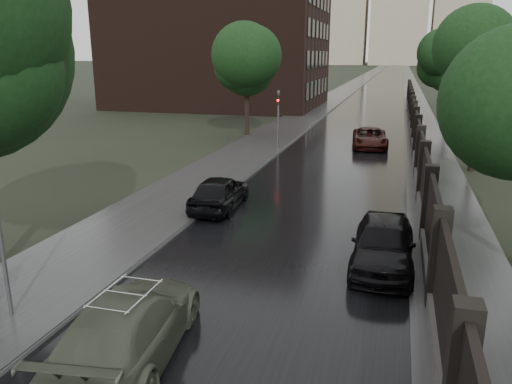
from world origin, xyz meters
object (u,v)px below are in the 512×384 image
at_px(tree_right_c, 451,70).
at_px(tree_right_b, 481,80).
at_px(car_right_near, 383,243).
at_px(hatchback_left, 220,192).
at_px(volga_sedan, 128,327).
at_px(tree_left_far, 247,68).
at_px(traffic_light, 278,115).
at_px(car_right_far, 370,138).

bearing_deg(tree_right_c, tree_right_b, -90.00).
bearing_deg(car_right_near, hatchback_left, 148.14).
xyz_separation_m(volga_sedan, car_right_near, (5.01, 6.40, 0.03)).
xyz_separation_m(tree_right_b, car_right_near, (-4.29, -14.75, -4.17)).
height_order(tree_right_b, car_right_near, tree_right_b).
xyz_separation_m(tree_left_far, traffic_light, (3.70, -5.01, -2.84)).
distance_m(tree_left_far, car_right_near, 25.75).
distance_m(hatchback_left, car_right_far, 16.99).
distance_m(tree_right_c, traffic_light, 19.26).
relative_size(car_right_near, car_right_far, 0.91).
distance_m(tree_left_far, hatchback_left, 19.54).
relative_size(tree_right_b, tree_right_c, 1.00).
relative_size(hatchback_left, car_right_far, 0.85).
bearing_deg(tree_right_c, traffic_light, -128.18).
bearing_deg(car_right_far, tree_right_b, -49.54).
relative_size(traffic_light, car_right_far, 0.80).
bearing_deg(car_right_far, tree_left_far, 160.88).
height_order(tree_left_far, tree_right_c, tree_left_far).
xyz_separation_m(traffic_light, hatchback_left, (0.70, -13.48, -1.68)).
bearing_deg(tree_left_far, hatchback_left, -76.61).
bearing_deg(tree_right_c, car_right_near, -97.46).
distance_m(tree_right_b, volga_sedan, 23.48).
relative_size(tree_right_c, traffic_light, 1.75).
height_order(tree_right_b, hatchback_left, tree_right_b).
relative_size(volga_sedan, hatchback_left, 1.22).
height_order(tree_right_b, tree_right_c, same).
height_order(tree_left_far, car_right_near, tree_left_far).
relative_size(traffic_light, hatchback_left, 0.94).
bearing_deg(car_right_far, traffic_light, -161.04).
height_order(volga_sedan, car_right_far, volga_sedan).
bearing_deg(tree_right_c, hatchback_left, -111.29).
height_order(tree_left_far, traffic_light, tree_left_far).
xyz_separation_m(volga_sedan, car_right_far, (3.40, 26.84, -0.06)).
distance_m(tree_left_far, volga_sedan, 30.14).
bearing_deg(hatchback_left, tree_right_b, -138.61).
xyz_separation_m(traffic_light, volga_sedan, (2.50, -24.14, -1.65)).
bearing_deg(hatchback_left, car_right_far, -109.81).
relative_size(tree_right_c, hatchback_left, 1.65).
height_order(tree_right_c, volga_sedan, tree_right_c).
xyz_separation_m(tree_right_c, volga_sedan, (-9.30, -39.15, -4.20)).
distance_m(tree_left_far, car_right_far, 10.87).
bearing_deg(volga_sedan, tree_left_far, -85.74).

